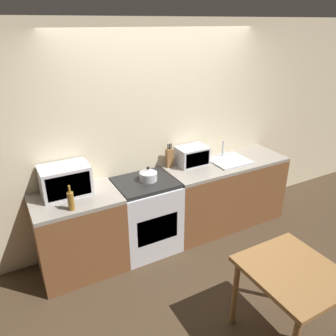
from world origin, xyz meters
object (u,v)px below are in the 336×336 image
(microwave, at_px, (65,180))
(stove_range, at_px, (146,215))
(bottle, at_px, (71,201))
(toaster_oven, at_px, (192,156))
(dining_table, at_px, (292,280))
(kettle, at_px, (148,175))

(microwave, bearing_deg, stove_range, -8.41)
(stove_range, xyz_separation_m, microwave, (-0.84, 0.12, 0.61))
(stove_range, xyz_separation_m, bottle, (-0.87, -0.22, 0.55))
(toaster_oven, distance_m, dining_table, 1.92)
(microwave, xyz_separation_m, toaster_oven, (1.56, 0.03, -0.04))
(kettle, relative_size, dining_table, 0.26)
(stove_range, height_order, toaster_oven, toaster_oven)
(bottle, bearing_deg, stove_range, 14.09)
(microwave, height_order, toaster_oven, microwave)
(toaster_oven, height_order, dining_table, toaster_oven)
(toaster_oven, bearing_deg, bottle, -166.87)
(kettle, distance_m, toaster_oven, 0.70)
(kettle, height_order, bottle, bottle)
(kettle, distance_m, microwave, 0.90)
(toaster_oven, bearing_deg, microwave, -178.95)
(bottle, distance_m, toaster_oven, 1.64)
(microwave, xyz_separation_m, bottle, (-0.03, -0.34, -0.06))
(microwave, relative_size, dining_table, 0.64)
(kettle, xyz_separation_m, microwave, (-0.88, 0.12, 0.09))
(toaster_oven, relative_size, dining_table, 0.50)
(kettle, bearing_deg, bottle, -166.37)
(kettle, xyz_separation_m, toaster_oven, (0.68, 0.15, 0.05))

